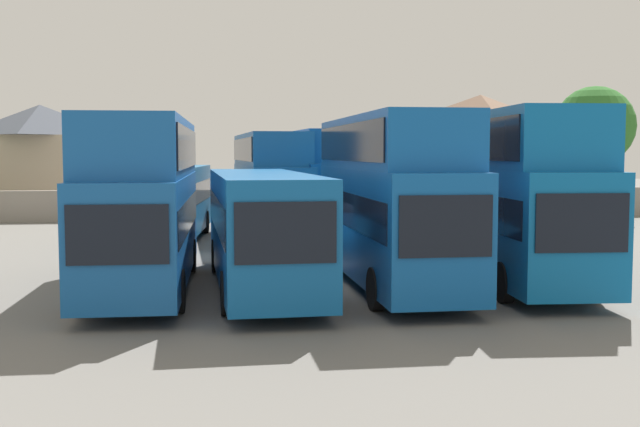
% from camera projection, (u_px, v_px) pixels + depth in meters
% --- Properties ---
extents(ground, '(140.00, 140.00, 0.00)m').
position_uv_depth(ground, '(286.00, 228.00, 41.04)').
color(ground, slate).
extents(depot_boundary_wall, '(56.00, 0.50, 1.80)m').
position_uv_depth(depot_boundary_wall, '(279.00, 204.00, 46.21)').
color(depot_boundary_wall, gray).
rests_on(depot_boundary_wall, ground).
extents(bus_1, '(2.65, 10.85, 4.93)m').
position_uv_depth(bus_1, '(144.00, 195.00, 22.43)').
color(bus_1, '#14529B').
rests_on(bus_1, ground).
extents(bus_2, '(3.12, 11.48, 3.39)m').
position_uv_depth(bus_2, '(261.00, 223.00, 22.55)').
color(bus_2, '#0F569B').
rests_on(bus_2, ground).
extents(bus_3, '(2.82, 10.82, 5.03)m').
position_uv_depth(bus_3, '(389.00, 192.00, 22.98)').
color(bus_3, '#0F53A1').
rests_on(bus_3, ground).
extents(bus_4, '(3.09, 10.93, 5.18)m').
position_uv_depth(bus_4, '(509.00, 187.00, 23.93)').
color(bus_4, '#0B5EA1').
rests_on(bus_4, ground).
extents(bus_5, '(3.18, 10.20, 3.34)m').
position_uv_depth(bus_5, '(173.00, 198.00, 35.19)').
color(bus_5, '#176097').
rests_on(bus_5, ground).
extents(bus_6, '(3.22, 10.89, 4.84)m').
position_uv_depth(bus_6, '(270.00, 179.00, 36.29)').
color(bus_6, '#165898').
rests_on(bus_6, ground).
extents(bus_7, '(3.25, 10.38, 4.97)m').
position_uv_depth(bus_7, '(317.00, 178.00, 36.65)').
color(bus_7, '#1053A2').
rests_on(bus_7, ground).
extents(bus_8, '(3.36, 11.67, 4.93)m').
position_uv_depth(bus_8, '(423.00, 178.00, 36.78)').
color(bus_8, '#0C5DA3').
rests_on(bus_8, ground).
extents(house_terrace_left, '(7.70, 8.38, 7.17)m').
position_uv_depth(house_terrace_left, '(41.00, 157.00, 52.28)').
color(house_terrace_left, tan).
rests_on(house_terrace_left, ground).
extents(house_terrace_centre, '(9.82, 7.02, 8.13)m').
position_uv_depth(house_terrace_centre, '(480.00, 150.00, 56.28)').
color(house_terrace_centre, tan).
rests_on(house_terrace_centre, ground).
extents(tree_left_of_lot, '(4.72, 4.72, 7.91)m').
position_uv_depth(tree_left_of_lot, '(594.00, 126.00, 46.10)').
color(tree_left_of_lot, brown).
rests_on(tree_left_of_lot, ground).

